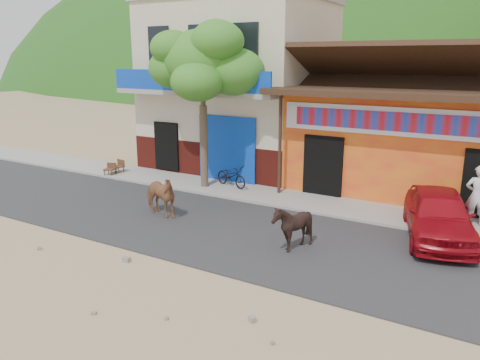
# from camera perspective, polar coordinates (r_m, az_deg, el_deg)

# --- Properties ---
(ground) EXTENTS (120.00, 120.00, 0.00)m
(ground) POSITION_cam_1_polar(r_m,az_deg,el_deg) (10.73, -1.62, -11.77)
(ground) COLOR #9E825B
(ground) RESTS_ON ground
(road) EXTENTS (60.00, 5.00, 0.04)m
(road) POSITION_cam_1_polar(r_m,az_deg,el_deg) (12.73, 4.40, -7.34)
(road) COLOR #28282B
(road) RESTS_ON ground
(sidewalk) EXTENTS (60.00, 2.00, 0.12)m
(sidewalk) POSITION_cam_1_polar(r_m,az_deg,el_deg) (15.76, 10.03, -3.00)
(sidewalk) COLOR gray
(sidewalk) RESTS_ON ground
(dance_club) EXTENTS (8.00, 6.00, 3.60)m
(dance_club) POSITION_cam_1_polar(r_m,az_deg,el_deg) (18.64, 20.45, 4.54)
(dance_club) COLOR orange
(dance_club) RESTS_ON ground
(cafe_building) EXTENTS (7.00, 6.00, 7.00)m
(cafe_building) POSITION_cam_1_polar(r_m,az_deg,el_deg) (21.06, 0.07, 11.17)
(cafe_building) COLOR beige
(cafe_building) RESTS_ON ground
(tree) EXTENTS (3.00, 3.00, 6.00)m
(tree) POSITION_cam_1_polar(r_m,az_deg,el_deg) (17.07, -4.51, 9.04)
(tree) COLOR #2D721E
(tree) RESTS_ON sidewalk
(cow_tan) EXTENTS (1.68, 1.06, 1.32)m
(cow_tan) POSITION_cam_1_polar(r_m,az_deg,el_deg) (14.55, -9.90, -1.84)
(cow_tan) COLOR #96613C
(cow_tan) RESTS_ON road
(cow_dark) EXTENTS (1.45, 1.40, 1.23)m
(cow_dark) POSITION_cam_1_polar(r_m,az_deg,el_deg) (11.91, 6.42, -5.68)
(cow_dark) COLOR black
(cow_dark) RESTS_ON road
(red_car) EXTENTS (2.60, 4.26, 1.36)m
(red_car) POSITION_cam_1_polar(r_m,az_deg,el_deg) (13.63, 23.04, -3.88)
(red_car) COLOR #A00B16
(red_car) RESTS_ON road
(scooter) EXTENTS (1.62, 0.96, 0.81)m
(scooter) POSITION_cam_1_polar(r_m,az_deg,el_deg) (17.40, -1.07, 0.50)
(scooter) COLOR black
(scooter) RESTS_ON sidewalk
(pedestrian) EXTENTS (0.71, 0.54, 1.77)m
(pedestrian) POSITION_cam_1_polar(r_m,az_deg,el_deg) (14.84, 26.96, -1.71)
(pedestrian) COLOR silver
(pedestrian) RESTS_ON sidewalk
(cafe_chair_left) EXTENTS (0.50, 0.50, 0.86)m
(cafe_chair_left) POSITION_cam_1_polar(r_m,az_deg,el_deg) (19.94, -15.64, 1.87)
(cafe_chair_left) COLOR #4E261A
(cafe_chair_left) RESTS_ON sidewalk
(cafe_chair_right) EXTENTS (0.52, 0.52, 0.97)m
(cafe_chair_right) POSITION_cam_1_polar(r_m,az_deg,el_deg) (20.23, -14.77, 2.25)
(cafe_chair_right) COLOR #452C17
(cafe_chair_right) RESTS_ON sidewalk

